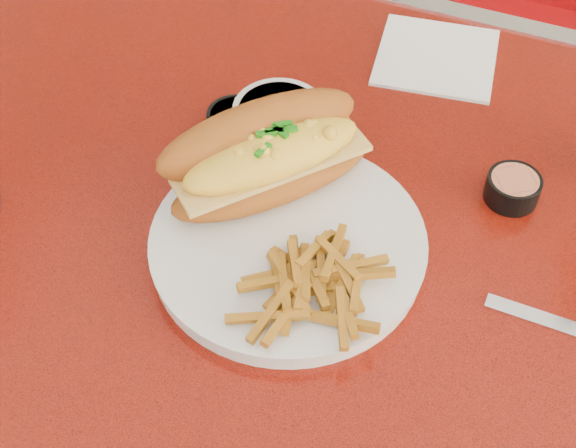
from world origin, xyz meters
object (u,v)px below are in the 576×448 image
at_px(booth_bench_far, 491,109).
at_px(sauce_cup_left, 236,123).
at_px(gravy_ramekin, 279,125).
at_px(diner_table, 374,340).
at_px(dinner_plate, 288,244).
at_px(mac_hoagie, 267,155).
at_px(fork, 353,230).
at_px(sauce_cup_right, 513,188).

distance_m(booth_bench_far, sauce_cup_left, 0.90).
distance_m(gravy_ramekin, sauce_cup_left, 0.05).
relative_size(diner_table, booth_bench_far, 1.03).
bearing_deg(diner_table, sauce_cup_left, 156.53).
relative_size(booth_bench_far, dinner_plate, 3.61).
xyz_separation_m(gravy_ramekin, sauce_cup_left, (-0.05, -0.00, -0.01)).
relative_size(mac_hoagie, gravy_ramekin, 2.23).
bearing_deg(fork, gravy_ramekin, 17.46).
bearing_deg(dinner_plate, fork, 32.91).
bearing_deg(fork, sauce_cup_right, -80.47).
bearing_deg(gravy_ramekin, dinner_plate, -63.47).
distance_m(booth_bench_far, dinner_plate, 0.99).
xyz_separation_m(booth_bench_far, dinner_plate, (-0.09, -0.85, 0.49)).
height_order(diner_table, fork, fork).
bearing_deg(mac_hoagie, diner_table, -58.35).
xyz_separation_m(mac_hoagie, fork, (0.10, -0.02, -0.04)).
xyz_separation_m(booth_bench_far, sauce_cup_left, (-0.20, -0.72, 0.50)).
relative_size(dinner_plate, mac_hoagie, 1.47).
distance_m(fork, sauce_cup_left, 0.19).
distance_m(mac_hoagie, sauce_cup_left, 0.10).
relative_size(booth_bench_far, sauce_cup_right, 18.42).
xyz_separation_m(diner_table, gravy_ramekin, (-0.15, 0.09, 0.19)).
height_order(dinner_plate, gravy_ramekin, gravy_ramekin).
bearing_deg(diner_table, booth_bench_far, 90.00).
xyz_separation_m(sauce_cup_left, sauce_cup_right, (0.29, 0.02, -0.00)).
xyz_separation_m(diner_table, dinner_plate, (-0.09, -0.04, 0.17)).
bearing_deg(diner_table, dinner_plate, -155.41).
distance_m(mac_hoagie, fork, 0.11).
relative_size(gravy_ramekin, sauce_cup_right, 1.55).
distance_m(sauce_cup_left, sauce_cup_right, 0.29).
xyz_separation_m(booth_bench_far, fork, (-0.03, -0.82, 0.50)).
distance_m(mac_hoagie, sauce_cup_right, 0.25).
distance_m(diner_table, sauce_cup_right, 0.23).
relative_size(dinner_plate, sauce_cup_left, 4.12).
height_order(booth_bench_far, sauce_cup_left, booth_bench_far).
relative_size(mac_hoagie, sauce_cup_right, 3.47).
bearing_deg(fork, booth_bench_far, -35.52).
distance_m(mac_hoagie, gravy_ramekin, 0.08).
bearing_deg(dinner_plate, booth_bench_far, 84.19).
bearing_deg(sauce_cup_left, sauce_cup_right, 4.66).
distance_m(diner_table, fork, 0.18).
bearing_deg(sauce_cup_left, gravy_ramekin, 4.31).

